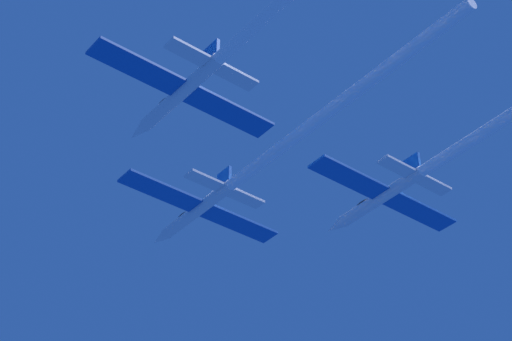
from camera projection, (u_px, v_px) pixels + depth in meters
jet_lead at (263, 160)px, 86.72m from camera, size 17.43×42.77×2.89m
jet_left_wing at (273, 9)px, 72.19m from camera, size 17.43×47.49×2.89m
jet_right_wing at (460, 147)px, 85.29m from camera, size 17.43×42.29×2.89m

